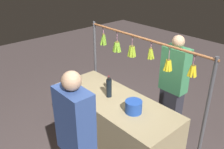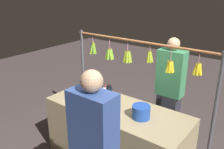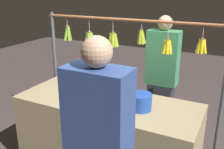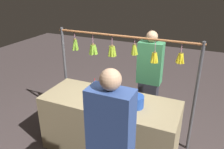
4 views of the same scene
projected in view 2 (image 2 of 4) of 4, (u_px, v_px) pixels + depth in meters
market_counter at (116, 136)px, 3.26m from camera, size 1.89×0.75×0.85m
display_rack at (136, 70)px, 3.39m from camera, size 2.18×0.14×1.66m
water_bottle at (109, 96)px, 3.12m from camera, size 0.08×0.08×0.28m
blue_bucket at (141, 112)px, 2.85m from camera, size 0.21×0.21×0.16m
drink_cup at (106, 93)px, 3.37m from camera, size 0.08×0.08×0.20m
vendor_person at (169, 93)px, 3.64m from camera, size 0.39×0.21×1.64m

